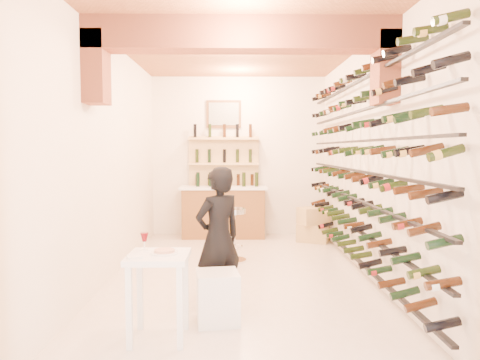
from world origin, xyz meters
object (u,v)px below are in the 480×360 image
(wine_rack, at_px, (352,163))
(chrome_barstool, at_px, (233,231))
(crate_lower, at_px, (313,233))
(white_stool, at_px, (218,297))
(person, at_px, (218,238))
(tasting_table, at_px, (158,269))
(back_counter, at_px, (224,210))

(wine_rack, relative_size, chrome_barstool, 6.88)
(chrome_barstool, xyz_separation_m, crate_lower, (1.51, 1.46, -0.31))
(white_stool, relative_size, person, 0.33)
(tasting_table, distance_m, crate_lower, 4.82)
(back_counter, bearing_deg, white_stool, -89.28)
(crate_lower, bearing_deg, chrome_barstool, -135.87)
(wine_rack, bearing_deg, crate_lower, 93.41)
(white_stool, distance_m, person, 0.67)
(back_counter, distance_m, person, 3.94)
(white_stool, bearing_deg, crate_lower, 67.12)
(back_counter, xyz_separation_m, crate_lower, (1.70, -0.45, -0.36))
(wine_rack, bearing_deg, white_stool, -136.26)
(chrome_barstool, bearing_deg, back_counter, 95.69)
(white_stool, xyz_separation_m, chrome_barstool, (0.14, 2.44, 0.22))
(crate_lower, bearing_deg, wine_rack, -86.59)
(white_stool, xyz_separation_m, person, (-0.01, 0.42, 0.52))
(wine_rack, relative_size, tasting_table, 5.94)
(chrome_barstool, bearing_deg, tasting_table, -103.21)
(tasting_table, relative_size, white_stool, 1.86)
(crate_lower, bearing_deg, person, -115.38)
(tasting_table, relative_size, chrome_barstool, 1.16)
(wine_rack, bearing_deg, back_counter, 124.66)
(wine_rack, height_order, tasting_table, wine_rack)
(back_counter, height_order, white_stool, back_counter)
(tasting_table, distance_m, person, 0.96)
(back_counter, xyz_separation_m, chrome_barstool, (0.19, -1.91, -0.05))
(tasting_table, bearing_deg, person, 57.13)
(wine_rack, xyz_separation_m, chrome_barstool, (-1.64, 0.74, -1.07))
(white_stool, relative_size, crate_lower, 0.91)
(wine_rack, height_order, crate_lower, wine_rack)
(back_counter, relative_size, tasting_table, 1.77)
(wine_rack, bearing_deg, tasting_table, -137.88)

